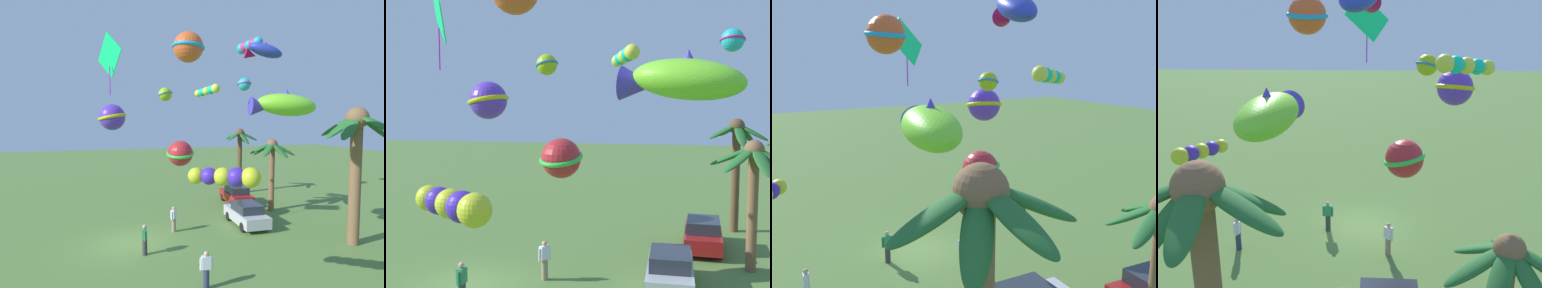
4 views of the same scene
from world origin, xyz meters
TOP-DOWN VIEW (x-y plane):
  - ground_plane at (0.00, 0.00)m, footprint 120.00×120.00m
  - palm_tree_0 at (-9.72, 11.25)m, footprint 3.18×3.29m
  - palm_tree_2 at (-3.58, 11.04)m, footprint 3.48×3.46m
  - parked_car_0 at (-6.18, 9.30)m, footprint 4.01×1.98m
  - parked_car_1 at (-0.98, 7.68)m, footprint 3.94×1.82m
  - spectator_0 at (-1.09, 2.77)m, footprint 0.43×0.43m
  - spectator_2 at (1.83, 0.55)m, footprint 0.55×0.27m
  - kite_fish_1 at (2.89, 7.80)m, footprint 2.20×3.84m
  - kite_tube_2 at (7.19, 2.80)m, footprint 1.90×2.32m
  - kite_tube_3 at (-3.27, 5.74)m, footprint 2.17×1.31m
  - kite_ball_6 at (-7.57, 10.59)m, footprint 1.32×1.32m
  - kite_ball_8 at (-1.63, 3.34)m, footprint 2.26×2.26m
  - kite_ball_9 at (-4.33, -0.69)m, footprint 2.53×2.53m
  - kite_ball_10 at (-2.48, 2.57)m, footprint 1.34×1.34m
  - kite_diamond_11 at (-0.04, -0.96)m, footprint 2.12×1.17m

SIDE VIEW (x-z plane):
  - ground_plane at x=0.00m, z-range 0.00..0.00m
  - parked_car_0 at x=-6.18m, z-range 0.00..1.51m
  - parked_car_1 at x=-0.98m, z-range 0.00..1.51m
  - spectator_0 at x=-1.09m, z-range 0.02..1.61m
  - spectator_2 at x=1.83m, z-range 0.02..1.61m
  - palm_tree_2 at x=-3.58m, z-range 1.39..6.93m
  - palm_tree_0 at x=-9.72m, z-range 1.34..7.52m
  - kite_ball_8 at x=-1.63m, z-range 4.04..5.65m
  - kite_tube_2 at x=7.19m, z-range 4.51..5.24m
  - kite_ball_9 at x=-4.33m, z-range 6.26..8.02m
  - kite_fish_1 at x=2.89m, z-range 6.96..8.54m
  - kite_ball_10 at x=-2.48m, z-range 8.17..9.04m
  - kite_tube_3 at x=-3.27m, z-range 8.58..9.39m
  - kite_ball_6 at x=-7.57m, z-range 9.49..10.61m
  - kite_diamond_11 at x=-0.04m, z-range 8.72..12.00m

